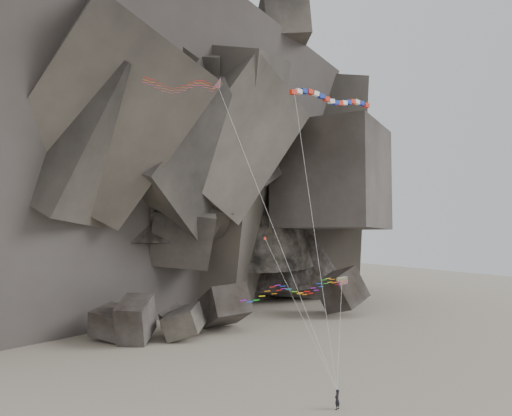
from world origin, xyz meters
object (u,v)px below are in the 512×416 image
banner_kite (332,100)px  pennant_kite (280,271)px  parafoil_kite (291,289)px  kite_flyer (337,398)px  delta_kite (179,85)px

banner_kite → pennant_kite: bearing=-179.2°
banner_kite → parafoil_kite: banner_kite is taller
kite_flyer → delta_kite: 32.95m
kite_flyer → pennant_kite: pennant_kite is taller
kite_flyer → delta_kite: delta_kite is taller
delta_kite → pennant_kite: 20.71m
delta_kite → banner_kite: size_ratio=1.02×
kite_flyer → delta_kite: size_ratio=0.07×
banner_kite → kite_flyer: bearing=-132.0°
delta_kite → pennant_kite: delta_kite is taller
parafoil_kite → pennant_kite: 2.25m
banner_kite → pennant_kite: (-7.29, -0.57, -18.23)m
kite_flyer → parafoil_kite: size_ratio=0.15×
banner_kite → parafoil_kite: size_ratio=2.19×
kite_flyer → banner_kite: bearing=-148.6°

